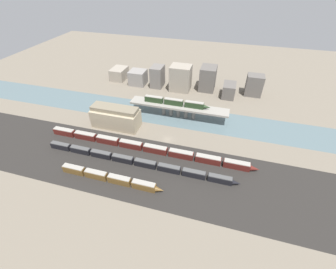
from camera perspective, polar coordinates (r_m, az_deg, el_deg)
ground_plane at (r=127.44m, az=-0.06°, el=-1.30°), size 400.00×400.00×0.00m
railbed_yard at (r=110.74m, az=-3.51°, el=-8.88°), size 280.00×42.00×0.01m
river_water at (r=147.04m, az=2.62°, el=4.66°), size 320.00×24.77×0.01m
bridge at (r=143.46m, az=2.69°, el=6.91°), size 62.88×9.06×8.16m
train_on_bridge at (r=142.14m, az=1.97°, el=8.18°), size 42.21×2.65×3.95m
train_yard_near at (r=107.77m, az=-14.51°, el=-10.61°), size 50.03×2.78×3.94m
train_yard_mid at (r=112.91m, az=-8.05°, el=-6.86°), size 99.35×2.60×3.54m
train_yard_far at (r=119.93m, az=-5.67°, el=-3.29°), size 114.27×3.09×3.93m
warehouse_building at (r=138.19m, az=-13.11°, el=4.33°), size 28.33×11.69×13.26m
city_block_far_left at (r=200.67m, az=-12.27°, el=14.87°), size 11.48×15.24×9.25m
city_block_left at (r=188.41m, az=-7.64°, el=14.16°), size 12.64×12.24×11.16m
city_block_center at (r=182.59m, az=-2.70°, el=14.51°), size 8.97×12.53×16.11m
city_block_right at (r=176.16m, az=3.21°, el=14.11°), size 15.24×12.74×19.08m
city_block_far_right at (r=179.73m, az=10.08°, el=13.88°), size 11.59×14.81×17.86m
city_block_tall at (r=173.76m, az=15.20°, el=10.79°), size 8.86×13.87×9.88m
city_block_low at (r=180.68m, az=21.03°, el=11.61°), size 11.85×9.84×15.35m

